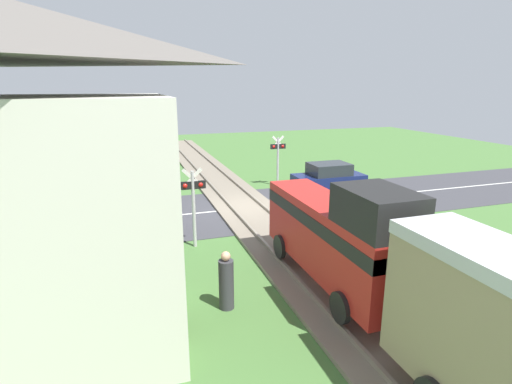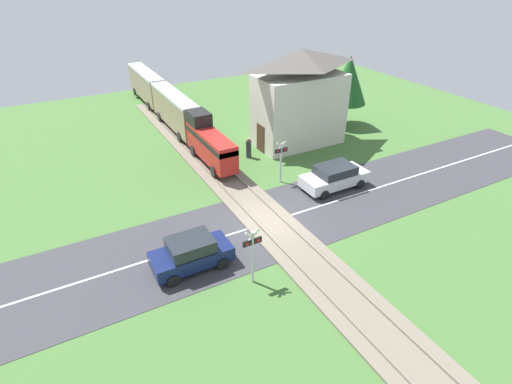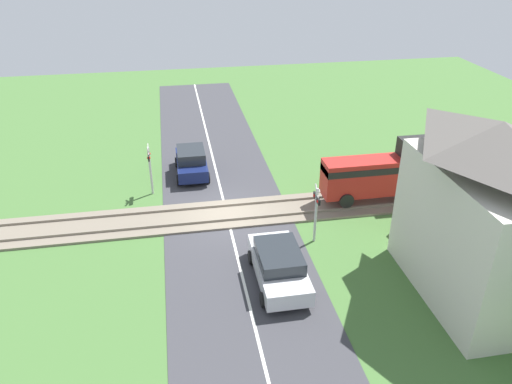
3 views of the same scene
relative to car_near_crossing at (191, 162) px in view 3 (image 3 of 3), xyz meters
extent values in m
plane|color=#426B33|center=(5.07, 1.44, -0.82)|extent=(60.00, 60.00, 0.00)
cube|color=#38383D|center=(5.07, 1.44, -0.81)|extent=(48.00, 6.40, 0.02)
cube|color=silver|center=(5.07, 1.44, -0.80)|extent=(48.00, 0.12, 0.00)
cube|color=#756B5B|center=(5.07, 1.44, -0.76)|extent=(2.80, 48.00, 0.12)
cube|color=slate|center=(4.35, 1.44, -0.64)|extent=(0.10, 48.00, 0.12)
cube|color=slate|center=(5.79, 1.44, -0.64)|extent=(0.10, 48.00, 0.12)
cube|color=red|center=(5.07, 9.43, 0.75)|extent=(1.35, 5.94, 1.90)
cube|color=black|center=(5.07, 9.43, 1.27)|extent=(1.37, 5.94, 0.36)
cube|color=black|center=(5.07, 11.45, 2.15)|extent=(1.35, 1.90, 0.90)
cylinder|color=black|center=(4.35, 7.53, -0.20)|extent=(0.14, 0.76, 0.76)
cylinder|color=black|center=(5.79, 7.53, -0.20)|extent=(0.14, 0.76, 0.76)
cylinder|color=black|center=(4.35, 11.33, -0.20)|extent=(0.14, 0.76, 0.76)
cylinder|color=black|center=(5.79, 11.33, -0.20)|extent=(0.14, 0.76, 0.76)
cube|color=#998466|center=(5.07, 16.97, 1.00)|extent=(1.35, 8.34, 2.40)
cylinder|color=black|center=(4.35, 14.30, -0.20)|extent=(0.14, 0.76, 0.76)
cylinder|color=black|center=(5.79, 14.30, -0.20)|extent=(0.14, 0.76, 0.76)
cube|color=#141E4C|center=(0.00, 0.00, -0.18)|extent=(3.77, 1.70, 0.69)
cube|color=#23282D|center=(0.00, 0.00, 0.47)|extent=(2.07, 1.57, 0.61)
cylinder|color=black|center=(1.22, 0.85, -0.52)|extent=(0.60, 0.18, 0.60)
cylinder|color=black|center=(1.22, -0.85, -0.52)|extent=(0.60, 0.18, 0.60)
cylinder|color=black|center=(-1.22, 0.85, -0.52)|extent=(0.60, 0.18, 0.60)
cylinder|color=black|center=(-1.22, -0.85, -0.52)|extent=(0.60, 0.18, 0.60)
cube|color=silver|center=(10.72, 2.88, -0.18)|extent=(4.36, 1.85, 0.70)
cube|color=#23282D|center=(10.72, 2.88, 0.44)|extent=(2.40, 1.70, 0.54)
cylinder|color=black|center=(9.31, 1.96, -0.52)|extent=(0.60, 0.18, 0.60)
cylinder|color=black|center=(9.31, 3.80, -0.52)|extent=(0.60, 0.18, 0.60)
cylinder|color=black|center=(12.14, 1.96, -0.52)|extent=(0.60, 0.18, 0.60)
cylinder|color=black|center=(12.14, 3.80, -0.52)|extent=(0.60, 0.18, 0.60)
cylinder|color=#B7B7B7|center=(2.03, -2.29, 0.56)|extent=(0.12, 0.12, 2.77)
cube|color=black|center=(2.03, -2.29, 1.44)|extent=(0.90, 0.08, 0.28)
sphere|color=red|center=(1.76, -2.29, 1.44)|extent=(0.18, 0.18, 0.18)
sphere|color=red|center=(2.30, -2.29, 1.44)|extent=(0.18, 0.18, 0.18)
cube|color=silver|center=(2.03, -2.29, 1.69)|extent=(0.72, 0.04, 0.72)
cube|color=silver|center=(2.03, -2.29, 1.69)|extent=(0.72, 0.04, 0.72)
cylinder|color=#B7B7B7|center=(8.11, 5.17, 0.56)|extent=(0.12, 0.12, 2.77)
cube|color=black|center=(8.11, 5.17, 1.44)|extent=(0.90, 0.08, 0.28)
sphere|color=red|center=(8.38, 5.17, 1.44)|extent=(0.18, 0.18, 0.18)
sphere|color=red|center=(7.84, 5.17, 1.44)|extent=(0.18, 0.18, 0.18)
cube|color=silver|center=(8.11, 5.17, 1.69)|extent=(0.72, 0.04, 0.72)
cube|color=silver|center=(8.11, 5.17, 1.69)|extent=(0.72, 0.04, 0.72)
cube|color=beige|center=(12.71, 10.07, 1.88)|extent=(6.67, 3.62, 5.41)
pyramid|color=#5B5651|center=(12.71, 10.07, 5.81)|extent=(7.21, 3.90, 1.22)
cube|color=#472D1E|center=(9.35, 10.07, 0.23)|extent=(0.06, 1.10, 2.10)
cylinder|color=#333338|center=(8.04, 9.50, -0.16)|extent=(0.39, 0.39, 1.33)
sphere|color=tan|center=(8.04, 9.50, 0.63)|extent=(0.24, 0.24, 0.24)
camera|label=1|loc=(10.22, 18.53, 4.79)|focal=28.00mm
camera|label=2|loc=(-4.38, -14.35, 11.90)|focal=28.00mm
camera|label=3|loc=(26.85, -0.95, 12.22)|focal=35.00mm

